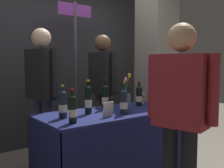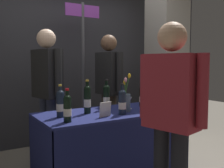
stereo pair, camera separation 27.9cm
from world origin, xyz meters
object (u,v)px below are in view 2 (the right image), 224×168
(wine_glass_near_vendor, at_px, (147,96))
(wine_glass_mid, at_px, (129,100))
(taster_foreground_right, at_px, (171,108))
(booth_signpost, at_px, (83,59))
(display_bottle_0, at_px, (122,102))
(vendor_presenter, at_px, (47,84))
(wine_glass_near_taster, at_px, (155,99))
(concrete_pillar, at_px, (166,53))
(flower_vase, at_px, (126,101))
(featured_wine_bottle, at_px, (87,99))
(tasting_table, at_px, (112,132))

(wine_glass_near_vendor, xyz_separation_m, wine_glass_mid, (-0.42, -0.19, 0.01))
(taster_foreground_right, distance_m, booth_signpost, 2.17)
(display_bottle_0, xyz_separation_m, wine_glass_mid, (0.25, 0.23, -0.03))
(vendor_presenter, bearing_deg, taster_foreground_right, 0.09)
(vendor_presenter, bearing_deg, display_bottle_0, 13.39)
(wine_glass_near_taster, height_order, vendor_presenter, vendor_presenter)
(concrete_pillar, relative_size, flower_vase, 6.88)
(vendor_presenter, relative_size, booth_signpost, 0.78)
(featured_wine_bottle, relative_size, wine_glass_near_taster, 2.65)
(wine_glass_mid, bearing_deg, display_bottle_0, -137.86)
(featured_wine_bottle, distance_m, wine_glass_mid, 0.53)
(featured_wine_bottle, relative_size, display_bottle_0, 1.11)
(display_bottle_0, height_order, vendor_presenter, vendor_presenter)
(tasting_table, distance_m, flower_vase, 0.38)
(flower_vase, distance_m, booth_signpost, 1.32)
(wine_glass_near_taster, bearing_deg, concrete_pillar, 41.17)
(concrete_pillar, relative_size, wine_glass_near_taster, 21.49)
(display_bottle_0, height_order, taster_foreground_right, taster_foreground_right)
(wine_glass_near_taster, bearing_deg, tasting_table, 173.19)
(wine_glass_mid, bearing_deg, flower_vase, -136.33)
(concrete_pillar, bearing_deg, wine_glass_mid, -149.63)
(display_bottle_0, xyz_separation_m, booth_signpost, (0.19, 1.33, 0.45))
(tasting_table, relative_size, flower_vase, 3.84)
(display_bottle_0, relative_size, flower_vase, 0.76)
(tasting_table, relative_size, featured_wine_bottle, 4.52)
(booth_signpost, bearing_deg, tasting_table, -99.88)
(wine_glass_mid, xyz_separation_m, wine_glass_near_taster, (0.30, -0.10, -0.00))
(featured_wine_bottle, bearing_deg, flower_vase, -19.63)
(concrete_pillar, relative_size, vendor_presenter, 1.69)
(wine_glass_near_taster, bearing_deg, featured_wine_bottle, 172.23)
(featured_wine_bottle, distance_m, vendor_presenter, 0.77)
(concrete_pillar, height_order, flower_vase, concrete_pillar)
(display_bottle_0, relative_size, wine_glass_near_taster, 2.38)
(concrete_pillar, height_order, taster_foreground_right, concrete_pillar)
(tasting_table, xyz_separation_m, vendor_presenter, (-0.47, 0.78, 0.50))
(booth_signpost, bearing_deg, taster_foreground_right, -97.48)
(featured_wine_bottle, relative_size, wine_glass_near_vendor, 2.70)
(wine_glass_near_taster, relative_size, flower_vase, 0.32)
(display_bottle_0, distance_m, vendor_presenter, 1.09)
(display_bottle_0, relative_size, taster_foreground_right, 0.20)
(concrete_pillar, relative_size, booth_signpost, 1.33)
(display_bottle_0, distance_m, taster_foreground_right, 0.78)
(wine_glass_mid, distance_m, vendor_presenter, 1.05)
(wine_glass_mid, xyz_separation_m, flower_vase, (-0.14, -0.13, 0.02))
(wine_glass_near_vendor, bearing_deg, booth_signpost, 117.59)
(tasting_table, height_order, wine_glass_near_taster, wine_glass_near_taster)
(concrete_pillar, relative_size, display_bottle_0, 9.01)
(wine_glass_mid, distance_m, flower_vase, 0.19)
(concrete_pillar, distance_m, wine_glass_near_taster, 1.41)
(concrete_pillar, distance_m, flower_vase, 1.75)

